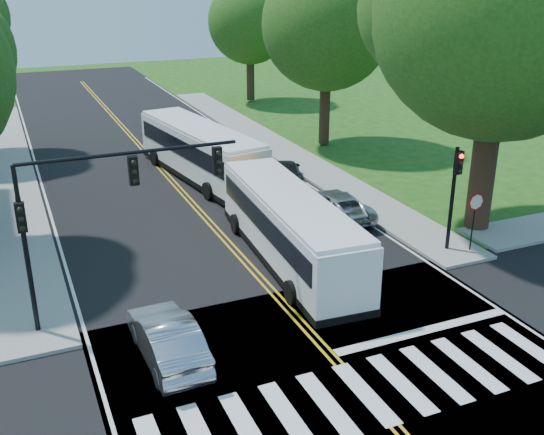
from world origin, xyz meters
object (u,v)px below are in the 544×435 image
signal_nw (99,199)px  signal_ne (455,185)px  bus_follow (200,151)px  dark_sedan (284,172)px  hatchback (167,338)px  suv (335,205)px  bus_lead (289,227)px

signal_nw → signal_ne: (14.06, 0.01, -1.41)m
signal_nw → bus_follow: 16.05m
dark_sedan → hatchback: bearing=75.0°
signal_nw → signal_ne: bearing=0.0°
bus_follow → dark_sedan: bearing=135.8°
bus_follow → dark_sedan: (3.92, -2.84, -0.92)m
dark_sedan → signal_ne: bearing=124.2°
signal_nw → dark_sedan: (11.47, 11.05, -3.71)m
suv → dark_sedan: 5.75m
bus_lead → dark_sedan: bus_lead is taller
hatchback → dark_sedan: size_ratio=0.96×
signal_ne → suv: bearing=115.4°
signal_ne → hatchback: 13.39m
bus_follow → suv: bus_follow is taller
signal_ne → bus_follow: bearing=115.1°
hatchback → dark_sedan: hatchback is taller
bus_lead → signal_nw: bearing=17.5°
signal_nw → hatchback: size_ratio=1.63×
signal_nw → signal_ne: signal_nw is taller
hatchback → signal_nw: bearing=-70.4°
signal_ne → bus_follow: 15.39m
suv → dark_sedan: size_ratio=1.04×
suv → dark_sedan: same height
signal_nw → dark_sedan: size_ratio=1.57×
hatchback → suv: (10.34, 8.34, -0.06)m
hatchback → suv: size_ratio=0.92×
bus_lead → suv: bus_lead is taller
bus_follow → signal_nw: bearing=53.2°
suv → hatchback: bearing=39.6°
signal_nw → dark_sedan: bearing=43.9°
signal_nw → suv: 13.23m
signal_ne → bus_follow: size_ratio=0.37×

